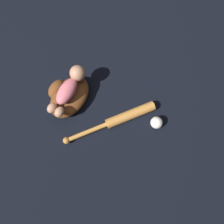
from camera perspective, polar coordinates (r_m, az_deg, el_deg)
The scene contains 5 objects.
ground_plane at distance 1.44m, azimuth -11.56°, elevation 4.60°, with size 6.00×6.00×0.00m, color black.
baseball_glove at distance 1.38m, azimuth -11.53°, elevation 4.26°, with size 0.36×0.31×0.10m.
baby_figure at distance 1.30m, azimuth -11.11°, elevation 6.36°, with size 0.33×0.19×0.10m.
baseball_bat at distance 1.32m, azimuth 2.37°, elevation -1.70°, with size 0.33×0.53×0.06m.
baseball at distance 1.34m, azimuth 11.55°, elevation -2.74°, with size 0.07×0.07×0.07m.
Camera 1 is at (-0.49, -0.35, 1.30)m, focal length 35.00 mm.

